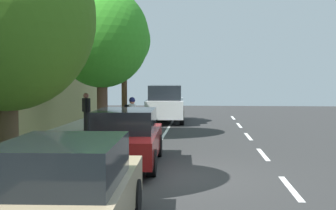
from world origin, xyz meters
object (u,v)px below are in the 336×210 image
at_px(street_tree_mid_block, 102,38).
at_px(street_tree_far_end, 6,18).
at_px(street_tree_near_cyclist, 124,41).
at_px(cyclist_with_backpack, 131,113).
at_px(parked_suv_white_nearest, 165,103).
at_px(parked_sedan_red_second, 126,138).
at_px(parked_sedan_tan_mid, 64,195).
at_px(pedestrian_on_phone, 86,110).
at_px(bicycle_at_curb, 135,129).

bearing_deg(street_tree_mid_block, street_tree_far_end, 90.00).
relative_size(street_tree_near_cyclist, street_tree_far_end, 1.05).
bearing_deg(cyclist_with_backpack, street_tree_far_end, 82.16).
height_order(parked_suv_white_nearest, parked_sedan_red_second, parked_suv_white_nearest).
distance_m(parked_sedan_tan_mid, street_tree_near_cyclist, 17.11).
relative_size(cyclist_with_backpack, street_tree_near_cyclist, 0.29).
height_order(parked_sedan_red_second, street_tree_mid_block, street_tree_mid_block).
bearing_deg(parked_sedan_tan_mid, street_tree_mid_block, -79.91).
height_order(parked_sedan_red_second, parked_sedan_tan_mid, same).
xyz_separation_m(cyclist_with_backpack, street_tree_mid_block, (1.18, -0.06, 3.00)).
relative_size(street_tree_mid_block, pedestrian_on_phone, 3.65).
bearing_deg(pedestrian_on_phone, street_tree_mid_block, 139.17).
height_order(street_tree_near_cyclist, street_tree_far_end, street_tree_near_cyclist).
bearing_deg(parked_sedan_red_second, parked_suv_white_nearest, -90.78).
xyz_separation_m(parked_suv_white_nearest, parked_sedan_red_second, (0.16, 11.74, -0.27)).
bearing_deg(street_tree_near_cyclist, parked_sedan_red_second, 100.03).
xyz_separation_m(parked_suv_white_nearest, parked_sedan_tan_mid, (0.02, 17.62, -0.27)).
height_order(parked_sedan_tan_mid, bicycle_at_curb, parked_sedan_tan_mid).
bearing_deg(parked_sedan_tan_mid, street_tree_near_cyclist, -83.00).
xyz_separation_m(parked_sedan_red_second, parked_sedan_tan_mid, (-0.14, 5.89, 0.00)).
relative_size(street_tree_far_end, pedestrian_on_phone, 3.35).
distance_m(parked_suv_white_nearest, street_tree_mid_block, 7.12).
height_order(parked_sedan_tan_mid, cyclist_with_backpack, cyclist_with_backpack).
relative_size(bicycle_at_curb, pedestrian_on_phone, 1.09).
height_order(parked_suv_white_nearest, cyclist_with_backpack, parked_suv_white_nearest).
bearing_deg(street_tree_near_cyclist, parked_sedan_tan_mid, 97.00).
height_order(bicycle_at_curb, street_tree_mid_block, street_tree_mid_block).
distance_m(parked_sedan_red_second, street_tree_near_cyclist, 11.46).
distance_m(parked_sedan_red_second, cyclist_with_backpack, 5.58).
bearing_deg(street_tree_far_end, cyclist_with_backpack, -97.84).
bearing_deg(street_tree_mid_block, parked_sedan_red_second, 108.76).
xyz_separation_m(parked_suv_white_nearest, street_tree_mid_block, (2.06, 6.15, 2.95)).
relative_size(cyclist_with_backpack, street_tree_far_end, 0.30).
bearing_deg(pedestrian_on_phone, parked_sedan_tan_mid, 103.34).
relative_size(bicycle_at_curb, cyclist_with_backpack, 1.08).
bearing_deg(cyclist_with_backpack, parked_sedan_red_second, 97.35).
bearing_deg(street_tree_mid_block, cyclist_with_backpack, 177.01).
relative_size(parked_sedan_tan_mid, street_tree_far_end, 0.83).
height_order(bicycle_at_curb, street_tree_far_end, street_tree_far_end).
xyz_separation_m(parked_sedan_tan_mid, cyclist_with_backpack, (0.86, -11.41, 0.23)).
distance_m(street_tree_mid_block, street_tree_far_end, 8.67).
xyz_separation_m(parked_sedan_red_second, bicycle_at_curb, (0.49, -5.08, -0.37)).
relative_size(parked_suv_white_nearest, street_tree_mid_block, 0.82).
bearing_deg(parked_sedan_red_second, street_tree_mid_block, -71.24).
relative_size(cyclist_with_backpack, street_tree_mid_block, 0.28).
xyz_separation_m(parked_sedan_tan_mid, pedestrian_on_phone, (2.90, -12.21, 0.30)).
distance_m(parked_suv_white_nearest, cyclist_with_backpack, 6.27).
distance_m(parked_sedan_tan_mid, bicycle_at_curb, 10.99).
xyz_separation_m(cyclist_with_backpack, pedestrian_on_phone, (2.04, -0.80, 0.08)).
relative_size(parked_suv_white_nearest, parked_sedan_tan_mid, 1.07).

